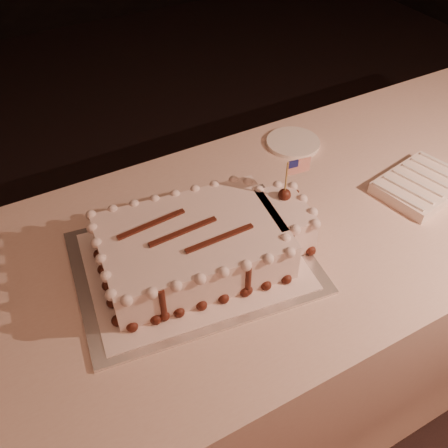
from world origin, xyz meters
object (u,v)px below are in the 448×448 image
napkin_stack (421,185)px  side_plate (293,143)px  banquet_table (266,316)px  cake_board (193,262)px  sheet_cake (204,242)px

napkin_stack → side_plate: 0.38m
banquet_table → napkin_stack: size_ratio=9.37×
banquet_table → cake_board: cake_board is taller
sheet_cake → side_plate: 0.53m
cake_board → sheet_cake: bearing=0.4°
sheet_cake → side_plate: (0.44, 0.29, -0.05)m
cake_board → side_plate: (0.47, 0.28, 0.00)m
banquet_table → cake_board: bearing=-176.1°
banquet_table → sheet_cake: (-0.21, -0.02, 0.43)m
cake_board → sheet_cake: 0.06m
banquet_table → napkin_stack: (0.41, -0.07, 0.39)m
cake_board → napkin_stack: napkin_stack is taller
side_plate → napkin_stack: bearing=-62.9°
sheet_cake → side_plate: sheet_cake is taller
cake_board → banquet_table: bearing=11.6°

